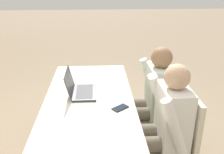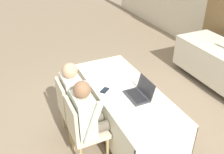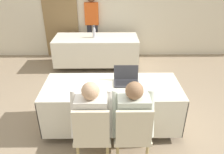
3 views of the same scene
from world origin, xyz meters
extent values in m
plane|color=gray|center=(0.00, 0.00, 0.00)|extent=(24.00, 24.00, 0.00)
cube|color=beige|center=(0.00, 2.99, 1.35)|extent=(12.00, 0.06, 2.70)
cube|color=olive|center=(-1.27, 2.93, 1.33)|extent=(0.87, 0.04, 2.65)
cube|color=silver|center=(0.00, 0.00, 0.71)|extent=(1.96, 0.81, 0.02)
cube|color=silver|center=(0.00, -0.40, 0.41)|extent=(1.96, 0.01, 0.59)
cube|color=silver|center=(0.00, 0.40, 0.41)|extent=(1.96, 0.01, 0.59)
cube|color=silver|center=(-0.97, 0.00, 0.41)|extent=(0.01, 0.81, 0.59)
cube|color=silver|center=(0.97, 0.00, 0.41)|extent=(0.01, 0.81, 0.59)
cylinder|color=#333333|center=(0.00, 0.00, 0.05)|extent=(0.06, 0.06, 0.11)
cube|color=silver|center=(-0.35, 2.25, 0.71)|extent=(1.96, 0.81, 0.02)
cube|color=silver|center=(-0.35, 1.85, 0.41)|extent=(1.96, 0.01, 0.59)
cube|color=silver|center=(-0.35, 2.65, 0.41)|extent=(1.96, 0.01, 0.59)
cube|color=silver|center=(-1.32, 2.25, 0.41)|extent=(0.01, 0.81, 0.59)
cube|color=silver|center=(0.63, 2.25, 0.41)|extent=(0.01, 0.81, 0.59)
cylinder|color=#333333|center=(-0.35, 2.25, 0.05)|extent=(0.06, 0.06, 0.11)
cube|color=#333338|center=(0.21, 0.04, 0.73)|extent=(0.36, 0.22, 0.02)
cube|color=black|center=(0.21, 0.04, 0.74)|extent=(0.32, 0.16, 0.00)
cube|color=#333338|center=(0.21, 0.18, 0.84)|extent=(0.36, 0.06, 0.21)
cube|color=black|center=(0.21, 0.18, 0.84)|extent=(0.32, 0.05, 0.18)
cube|color=black|center=(-0.10, -0.27, 0.73)|extent=(0.14, 0.15, 0.01)
cube|color=#192333|center=(-0.10, -0.27, 0.73)|extent=(0.13, 0.14, 0.00)
cube|color=white|center=(0.53, -0.19, 0.72)|extent=(0.23, 0.31, 0.00)
cube|color=white|center=(-0.29, 0.04, 0.72)|extent=(0.32, 0.36, 0.00)
cylinder|color=#B7B7C1|center=(-0.39, 2.26, 0.82)|extent=(0.07, 0.07, 0.19)
cone|color=#B7B7C1|center=(-0.39, 2.26, 0.95)|extent=(0.06, 0.06, 0.08)
cylinder|color=silver|center=(-0.39, 2.26, 1.00)|extent=(0.03, 0.03, 0.01)
cylinder|color=tan|center=(-0.06, -0.46, 0.20)|extent=(0.04, 0.04, 0.40)
cylinder|color=tan|center=(-0.41, -0.46, 0.20)|extent=(0.04, 0.04, 0.40)
cube|color=beige|center=(-0.24, -0.63, 0.42)|extent=(0.44, 0.44, 0.05)
cube|color=beige|center=(-0.24, -0.83, 0.67)|extent=(0.40, 0.04, 0.45)
cylinder|color=tan|center=(0.41, -0.46, 0.20)|extent=(0.04, 0.04, 0.40)
cylinder|color=tan|center=(0.06, -0.46, 0.20)|extent=(0.04, 0.04, 0.40)
cube|color=beige|center=(0.24, -0.63, 0.42)|extent=(0.44, 0.44, 0.05)
cube|color=beige|center=(0.24, -0.83, 0.67)|extent=(0.40, 0.04, 0.45)
cylinder|color=#665B4C|center=(-0.15, -0.50, 0.51)|extent=(0.13, 0.42, 0.13)
cylinder|color=#665B4C|center=(-0.33, -0.50, 0.51)|extent=(0.13, 0.42, 0.13)
cylinder|color=#665B4C|center=(-0.15, -0.32, 0.22)|extent=(0.10, 0.10, 0.45)
cylinder|color=#665B4C|center=(-0.33, -0.32, 0.22)|extent=(0.10, 0.10, 0.45)
cube|color=silver|center=(-0.24, -0.68, 0.71)|extent=(0.36, 0.22, 0.52)
cylinder|color=silver|center=(-0.03, -0.64, 0.72)|extent=(0.08, 0.26, 0.54)
cylinder|color=silver|center=(-0.45, -0.64, 0.72)|extent=(0.08, 0.26, 0.54)
sphere|color=tan|center=(-0.24, -0.68, 1.06)|extent=(0.20, 0.20, 0.20)
cylinder|color=#665B4C|center=(0.33, -0.50, 0.51)|extent=(0.13, 0.42, 0.13)
cylinder|color=#665B4C|center=(0.15, -0.50, 0.51)|extent=(0.13, 0.42, 0.13)
cylinder|color=#665B4C|center=(0.33, -0.32, 0.22)|extent=(0.10, 0.10, 0.45)
cylinder|color=#665B4C|center=(0.15, -0.32, 0.22)|extent=(0.10, 0.10, 0.45)
cube|color=silver|center=(0.24, -0.68, 0.71)|extent=(0.36, 0.22, 0.52)
cylinder|color=silver|center=(0.45, -0.64, 0.72)|extent=(0.08, 0.26, 0.54)
cylinder|color=silver|center=(0.03, -0.64, 0.72)|extent=(0.08, 0.26, 0.54)
sphere|color=#8C6647|center=(0.24, -0.68, 1.06)|extent=(0.20, 0.20, 0.20)
cylinder|color=#33333D|center=(-0.56, 2.96, 0.42)|extent=(0.12, 0.12, 0.85)
cylinder|color=#33333D|center=(-0.40, 2.95, 0.42)|extent=(0.12, 0.12, 0.85)
cube|color=#DB561E|center=(-0.48, 2.96, 1.12)|extent=(0.35, 0.21, 0.55)
camera|label=1|loc=(-1.94, -0.09, 1.78)|focal=40.00mm
camera|label=2|loc=(2.47, -1.34, 2.61)|focal=40.00mm
camera|label=3|loc=(-0.03, -2.68, 2.28)|focal=35.00mm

